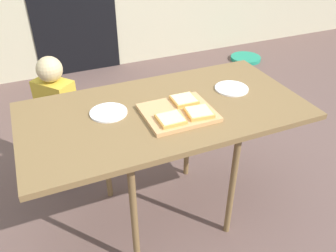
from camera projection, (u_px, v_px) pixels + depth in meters
The scene contains 10 objects.
ground_plane at pixel (165, 211), 2.24m from camera, with size 16.00×16.00×0.00m, color brown.
dining_table at pixel (164, 117), 1.84m from camera, with size 1.48×0.76×0.77m.
cutting_board at pixel (178, 113), 1.76m from camera, with size 0.35×0.30×0.02m, color tan.
pizza_slice_near_right at pixel (199, 112), 1.72m from camera, with size 0.14×0.13×0.02m.
pizza_slice_far_right at pixel (184, 100), 1.82m from camera, with size 0.13×0.12×0.02m.
pizza_slice_near_left at pixel (171, 119), 1.67m from camera, with size 0.12×0.12×0.02m.
plate_white_right at pixel (232, 88), 1.99m from camera, with size 0.19×0.19×0.01m, color white.
plate_white_left at pixel (109, 112), 1.77m from camera, with size 0.19×0.19×0.01m, color white.
child_left at pixel (59, 114), 2.26m from camera, with size 0.26×0.27×0.91m.
garden_hose_coil at pixel (246, 58), 4.29m from camera, with size 0.36×0.36×0.04m, color #23906D.
Camera 1 is at (-0.60, -1.44, 1.70)m, focal length 37.15 mm.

